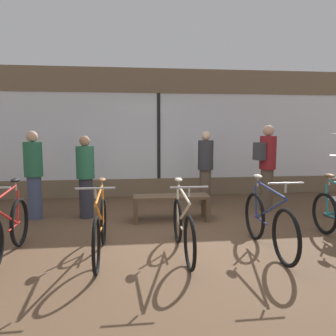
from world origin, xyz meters
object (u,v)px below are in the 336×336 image
at_px(bicycle_far_left, 7,230).
at_px(customer_mid_floor, 86,175).
at_px(display_bench, 171,200).
at_px(customer_near_rack, 267,165).
at_px(bicycle_right, 268,223).
at_px(customer_near_bench, 34,172).
at_px(bicycle_center, 183,227).
at_px(bicycle_left, 100,228).
at_px(customer_by_window, 205,167).

bearing_deg(bicycle_far_left, customer_mid_floor, 68.34).
xyz_separation_m(display_bench, customer_near_rack, (2.10, 0.59, 0.58)).
height_order(display_bench, customer_near_rack, customer_near_rack).
height_order(bicycle_right, customer_near_bench, customer_near_bench).
relative_size(bicycle_right, customer_mid_floor, 1.11).
bearing_deg(customer_near_rack, customer_near_bench, -178.35).
bearing_deg(bicycle_center, bicycle_far_left, 176.89).
xyz_separation_m(bicycle_right, customer_near_rack, (0.95, 2.27, 0.57)).
xyz_separation_m(bicycle_center, customer_mid_floor, (-1.54, 2.06, 0.44)).
relative_size(bicycle_far_left, bicycle_right, 0.97).
bearing_deg(bicycle_center, customer_near_rack, 46.44).
bearing_deg(bicycle_center, customer_mid_floor, 126.78).
relative_size(display_bench, customer_mid_floor, 0.89).
bearing_deg(bicycle_left, customer_near_bench, 124.09).
xyz_separation_m(bicycle_left, customer_near_rack, (3.26, 2.21, 0.58)).
height_order(bicycle_center, customer_by_window, customer_by_window).
bearing_deg(display_bench, customer_mid_floor, 166.31).
relative_size(bicycle_far_left, customer_by_window, 1.02).
height_order(bicycle_far_left, bicycle_right, bicycle_right).
bearing_deg(bicycle_right, bicycle_far_left, 177.83).
height_order(bicycle_left, customer_near_rack, customer_near_rack).
bearing_deg(bicycle_center, bicycle_right, -0.37).
relative_size(bicycle_left, bicycle_right, 0.99).
xyz_separation_m(customer_near_rack, customer_near_bench, (-4.66, -0.13, -0.06)).
height_order(bicycle_center, bicycle_right, bicycle_right).
bearing_deg(bicycle_far_left, customer_near_rack, 25.60).
bearing_deg(customer_near_bench, bicycle_right, -29.92).
distance_m(bicycle_far_left, display_bench, 2.83).
distance_m(bicycle_far_left, customer_by_window, 4.27).
bearing_deg(customer_mid_floor, customer_near_bench, 175.98).
distance_m(bicycle_left, customer_mid_floor, 2.10).
bearing_deg(bicycle_right, customer_mid_floor, 143.00).
height_order(customer_by_window, customer_near_bench, customer_near_bench).
bearing_deg(customer_near_bench, bicycle_left, -55.91).
bearing_deg(customer_mid_floor, display_bench, -13.69).
distance_m(bicycle_left, bicycle_center, 1.11).
xyz_separation_m(bicycle_left, bicycle_center, (1.10, -0.05, -0.01)).
distance_m(bicycle_left, customer_near_rack, 3.98).
height_order(display_bench, customer_mid_floor, customer_mid_floor).
bearing_deg(customer_by_window, bicycle_center, -109.06).
distance_m(bicycle_far_left, customer_near_bench, 2.08).
bearing_deg(bicycle_far_left, bicycle_left, -3.40).
xyz_separation_m(bicycle_left, customer_by_window, (2.07, 2.76, 0.48)).
distance_m(bicycle_left, display_bench, 1.99).
xyz_separation_m(bicycle_far_left, customer_by_window, (3.28, 2.68, 0.49)).
relative_size(bicycle_right, display_bench, 1.25).
distance_m(bicycle_center, customer_near_bench, 3.33).
relative_size(display_bench, customer_near_rack, 0.79).
xyz_separation_m(display_bench, customer_mid_floor, (-1.60, 0.39, 0.43)).
relative_size(bicycle_left, customer_near_bench, 1.04).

